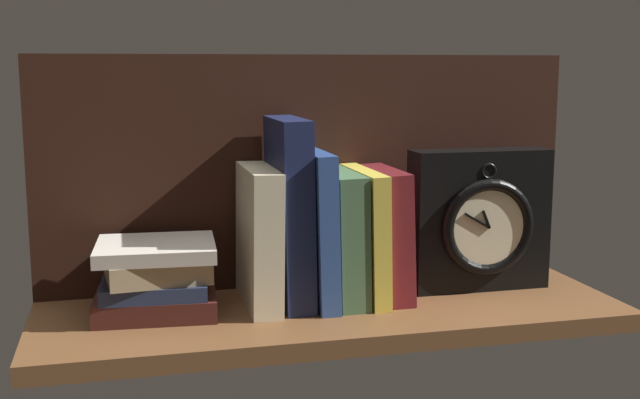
# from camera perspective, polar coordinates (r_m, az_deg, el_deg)

# --- Properties ---
(ground_plane) EXTENTS (0.81, 0.27, 0.03)m
(ground_plane) POSITION_cam_1_polar(r_m,az_deg,el_deg) (1.12, 0.86, -8.25)
(ground_plane) COLOR brown
(back_panel) EXTENTS (0.81, 0.01, 0.35)m
(back_panel) POSITION_cam_1_polar(r_m,az_deg,el_deg) (1.20, -0.69, 2.01)
(back_panel) COLOR black
(back_panel) RESTS_ON ground_plane
(book_cream_twain) EXTENTS (0.04, 0.16, 0.19)m
(book_cream_twain) POSITION_cam_1_polar(r_m,az_deg,el_deg) (1.11, -4.38, -2.67)
(book_cream_twain) COLOR beige
(book_cream_twain) RESTS_ON ground_plane
(book_navy_bierce) EXTENTS (0.04, 0.15, 0.26)m
(book_navy_bierce) POSITION_cam_1_polar(r_m,az_deg,el_deg) (1.11, -2.20, -0.88)
(book_navy_bierce) COLOR #192147
(book_navy_bierce) RESTS_ON ground_plane
(book_blue_modern) EXTENTS (0.03, 0.17, 0.21)m
(book_blue_modern) POSITION_cam_1_polar(r_m,az_deg,el_deg) (1.12, -0.36, -1.93)
(book_blue_modern) COLOR #2D4C8E
(book_blue_modern) RESTS_ON ground_plane
(book_green_romantic) EXTENTS (0.05, 0.16, 0.18)m
(book_green_romantic) POSITION_cam_1_polar(r_m,az_deg,el_deg) (1.13, 1.46, -2.59)
(book_green_romantic) COLOR #476B44
(book_green_romantic) RESTS_ON ground_plane
(book_yellow_seinlanguage) EXTENTS (0.03, 0.17, 0.19)m
(book_yellow_seinlanguage) POSITION_cam_1_polar(r_m,az_deg,el_deg) (1.14, 3.21, -2.47)
(book_yellow_seinlanguage) COLOR gold
(book_yellow_seinlanguage) RESTS_ON ground_plane
(book_maroon_dawkins) EXTENTS (0.04, 0.14, 0.19)m
(book_maroon_dawkins) POSITION_cam_1_polar(r_m,az_deg,el_deg) (1.15, 4.75, -2.38)
(book_maroon_dawkins) COLOR maroon
(book_maroon_dawkins) RESTS_ON ground_plane
(framed_clock) EXTENTS (0.21, 0.07, 0.21)m
(framed_clock) POSITION_cam_1_polar(r_m,az_deg,el_deg) (1.21, 11.32, -1.48)
(framed_clock) COLOR black
(framed_clock) RESTS_ON ground_plane
(book_stack_side) EXTENTS (0.17, 0.14, 0.10)m
(book_stack_side) POSITION_cam_1_polar(r_m,az_deg,el_deg) (1.10, -11.60, -5.54)
(book_stack_side) COLOR #471E19
(book_stack_side) RESTS_ON ground_plane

